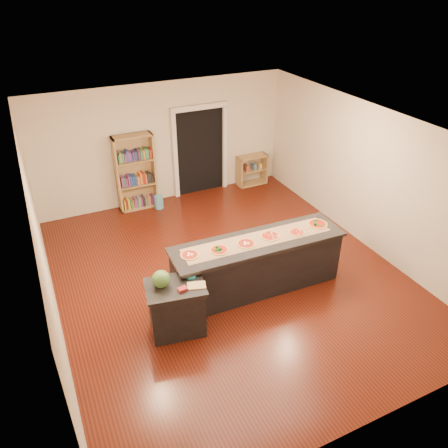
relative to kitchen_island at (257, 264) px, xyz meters
name	(u,v)px	position (x,y,z in m)	size (l,w,h in m)	color
room	(229,209)	(-0.29, 0.52, 0.90)	(6.00, 7.00, 2.80)	beige
doorway	(200,146)	(0.61, 3.99, 0.70)	(1.40, 0.09, 2.21)	black
kitchen_island	(257,264)	(0.00, 0.00, 0.00)	(3.01, 0.82, 0.99)	black
side_counter	(177,308)	(-1.63, -0.39, -0.06)	(0.88, 0.65, 0.87)	black
bookshelf	(136,173)	(-1.06, 3.82, 0.39)	(0.89, 0.32, 1.78)	tan
low_shelf	(252,170)	(1.96, 3.81, -0.11)	(0.78, 0.34, 0.78)	tan
waste_bin	(159,202)	(-0.65, 3.58, -0.34)	(0.21, 0.21, 0.31)	#54A1BD
kraft_paper	(258,240)	(0.00, 0.02, 0.50)	(2.61, 0.47, 0.00)	#97754E
watermelon	(161,279)	(-1.81, -0.32, 0.51)	(0.27, 0.27, 0.27)	#144214
cutting_board	(196,285)	(-1.34, -0.53, 0.38)	(0.27, 0.18, 0.02)	tan
package_red	(182,289)	(-1.56, -0.54, 0.40)	(0.13, 0.09, 0.05)	maroon
package_teal	(191,276)	(-1.34, -0.32, 0.40)	(0.15, 0.15, 0.06)	#195966
pizza_a	(190,255)	(-1.20, 0.08, 0.51)	(0.31, 0.31, 0.02)	tan
pizza_b	(219,250)	(-0.72, 0.01, 0.51)	(0.33, 0.33, 0.02)	tan
pizza_c	(246,244)	(-0.24, -0.01, 0.51)	(0.32, 0.32, 0.02)	tan
pizza_d	(270,236)	(0.24, 0.02, 0.51)	(0.32, 0.32, 0.02)	tan
pizza_e	(297,232)	(0.72, -0.07, 0.51)	(0.29, 0.29, 0.02)	tan
pizza_f	(317,224)	(1.20, 0.00, 0.51)	(0.34, 0.34, 0.02)	tan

